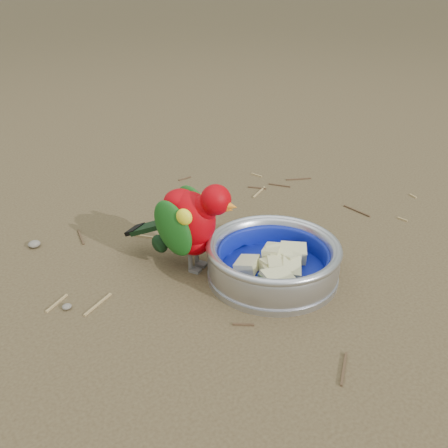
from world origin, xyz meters
TOP-DOWN VIEW (x-y plane):
  - ground at (0.00, 0.00)m, footprint 60.00×60.00m
  - food_bowl at (-0.02, -0.05)m, footprint 0.21×0.21m
  - bowl_wall at (-0.02, -0.05)m, footprint 0.21×0.21m
  - fruit_wedges at (-0.02, -0.05)m, footprint 0.12×0.12m
  - lory_parrot at (-0.10, 0.06)m, footprint 0.16×0.20m
  - ground_debris at (-0.01, 0.05)m, footprint 0.90×0.80m

SIDE VIEW (x-z plane):
  - ground at x=0.00m, z-range 0.00..0.00m
  - ground_debris at x=-0.01m, z-range 0.00..0.01m
  - food_bowl at x=-0.02m, z-range 0.00..0.02m
  - fruit_wedges at x=-0.02m, z-range 0.02..0.05m
  - bowl_wall at x=-0.02m, z-range 0.02..0.06m
  - lory_parrot at x=-0.10m, z-range 0.00..0.15m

